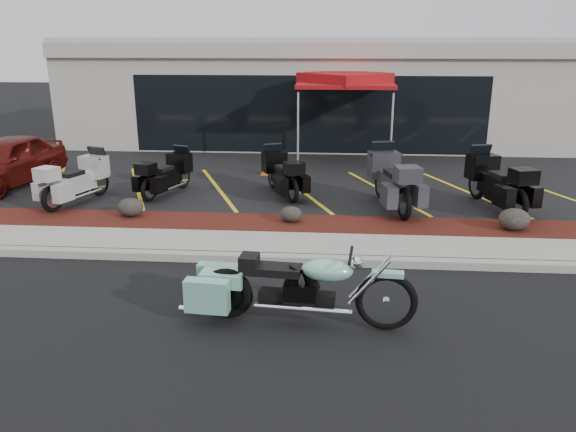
# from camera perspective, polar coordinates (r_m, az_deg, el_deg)

# --- Properties ---
(ground) EXTENTS (90.00, 90.00, 0.00)m
(ground) POSITION_cam_1_polar(r_m,az_deg,el_deg) (9.56, -0.65, -6.81)
(ground) COLOR black
(ground) RESTS_ON ground
(curb) EXTENTS (24.00, 0.25, 0.15)m
(curb) POSITION_cam_1_polar(r_m,az_deg,el_deg) (10.36, -0.21, -4.39)
(curb) COLOR gray
(curb) RESTS_ON ground
(sidewalk) EXTENTS (24.00, 1.20, 0.15)m
(sidewalk) POSITION_cam_1_polar(r_m,az_deg,el_deg) (11.01, 0.08, -3.03)
(sidewalk) COLOR gray
(sidewalk) RESTS_ON ground
(mulch_bed) EXTENTS (24.00, 1.20, 0.16)m
(mulch_bed) POSITION_cam_1_polar(r_m,az_deg,el_deg) (12.14, 0.51, -1.03)
(mulch_bed) COLOR black
(mulch_bed) RESTS_ON ground
(upper_lot) EXTENTS (26.00, 9.60, 0.15)m
(upper_lot) POSITION_cam_1_polar(r_m,az_deg,el_deg) (17.33, 1.74, 4.61)
(upper_lot) COLOR black
(upper_lot) RESTS_ON ground
(dealership_building) EXTENTS (18.00, 8.16, 4.00)m
(dealership_building) POSITION_cam_1_polar(r_m,az_deg,el_deg) (23.24, 2.54, 12.70)
(dealership_building) COLOR gray
(dealership_building) RESTS_ON ground
(boulder_left) EXTENTS (0.58, 0.48, 0.41)m
(boulder_left) POSITION_cam_1_polar(r_m,az_deg,el_deg) (12.99, -15.71, 0.87)
(boulder_left) COLOR black
(boulder_left) RESTS_ON mulch_bed
(boulder_mid) EXTENTS (0.48, 0.40, 0.34)m
(boulder_mid) POSITION_cam_1_polar(r_m,az_deg,el_deg) (12.13, 0.31, 0.20)
(boulder_mid) COLOR black
(boulder_mid) RESTS_ON mulch_bed
(boulder_right) EXTENTS (0.64, 0.54, 0.46)m
(boulder_right) POSITION_cam_1_polar(r_m,az_deg,el_deg) (12.50, 21.99, -0.30)
(boulder_right) COLOR black
(boulder_right) RESTS_ON mulch_bed
(hero_cruiser) EXTENTS (3.32, 1.12, 1.15)m
(hero_cruiser) POSITION_cam_1_polar(r_m,az_deg,el_deg) (7.98, 10.00, -7.71)
(hero_cruiser) COLOR #7FC6B0
(hero_cruiser) RESTS_ON ground
(touring_white) EXTENTS (1.46, 2.30, 1.25)m
(touring_white) POSITION_cam_1_polar(r_m,az_deg,el_deg) (14.92, -18.72, 4.33)
(touring_white) COLOR #B8B9B4
(touring_white) RESTS_ON upper_lot
(touring_black_front) EXTENTS (1.38, 2.12, 1.15)m
(touring_black_front) POSITION_cam_1_polar(r_m,az_deg,el_deg) (15.12, -10.68, 4.93)
(touring_black_front) COLOR black
(touring_black_front) RESTS_ON upper_lot
(touring_black_mid) EXTENTS (1.58, 2.22, 1.21)m
(touring_black_mid) POSITION_cam_1_polar(r_m,az_deg,el_deg) (14.83, -1.55, 5.10)
(touring_black_mid) COLOR black
(touring_black_mid) RESTS_ON upper_lot
(touring_grey) EXTENTS (1.43, 2.62, 1.44)m
(touring_grey) POSITION_cam_1_polar(r_m,az_deg,el_deg) (14.03, 9.49, 4.63)
(touring_grey) COLOR #323137
(touring_grey) RESTS_ON upper_lot
(touring_black_rear) EXTENTS (1.52, 2.52, 1.37)m
(touring_black_rear) POSITION_cam_1_polar(r_m,az_deg,el_deg) (14.55, 18.79, 4.26)
(touring_black_rear) COLOR black
(touring_black_rear) RESTS_ON upper_lot
(parked_car) EXTENTS (2.06, 4.12, 1.35)m
(parked_car) POSITION_cam_1_polar(r_m,az_deg,el_deg) (16.84, -26.91, 4.94)
(parked_car) COLOR #4F0E0B
(parked_car) RESTS_ON upper_lot
(traffic_cone) EXTENTS (0.40, 0.40, 0.46)m
(traffic_cone) POSITION_cam_1_polar(r_m,az_deg,el_deg) (16.51, -2.10, 5.05)
(traffic_cone) COLOR #D86307
(traffic_cone) RESTS_ON upper_lot
(popup_canopy) EXTENTS (3.89, 3.89, 2.79)m
(popup_canopy) POSITION_cam_1_polar(r_m,az_deg,el_deg) (18.33, 5.80, 13.48)
(popup_canopy) COLOR silver
(popup_canopy) RESTS_ON upper_lot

